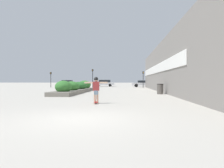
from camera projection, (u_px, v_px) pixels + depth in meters
name	position (u px, v px, depth m)	size (l,w,h in m)	color
ground_plane	(79.00, 119.00, 6.87)	(300.00, 300.00, 0.00)	#ADA89E
building_wall_right	(163.00, 67.00, 23.02)	(0.67, 37.34, 5.82)	gray
planter_box	(76.00, 88.00, 22.29)	(2.01, 11.91, 1.36)	slate
skateboard	(96.00, 102.00, 11.49)	(0.30, 0.81, 0.10)	maroon
skateboarder	(96.00, 87.00, 11.48)	(1.34, 0.25, 1.44)	tan
trash_bin	(160.00, 89.00, 19.72)	(0.63, 0.63, 1.02)	#514C47
car_leftmost	(104.00, 83.00, 47.24)	(4.75, 1.99, 1.56)	#BCBCC1
car_center_left	(143.00, 83.00, 43.12)	(4.71, 1.85, 1.41)	#BCBCC1
car_center_right	(68.00, 83.00, 46.76)	(4.02, 1.90, 1.50)	maroon
traffic_light_left	(93.00, 75.00, 39.74)	(0.28, 0.30, 3.68)	black
traffic_light_right	(143.00, 76.00, 39.29)	(0.28, 0.30, 3.20)	black
traffic_light_far_left	(51.00, 77.00, 40.62)	(0.28, 0.30, 3.13)	black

